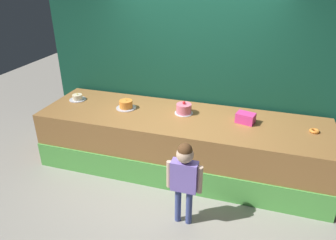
# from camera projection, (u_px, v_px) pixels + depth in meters

# --- Properties ---
(ground_plane) EXTENTS (12.00, 12.00, 0.00)m
(ground_plane) POSITION_uv_depth(u_px,v_px,m) (169.00, 189.00, 4.25)
(ground_plane) COLOR gray
(stage_platform) EXTENTS (4.08, 1.18, 0.84)m
(stage_platform) POSITION_uv_depth(u_px,v_px,m) (181.00, 143.00, 4.56)
(stage_platform) COLOR #9E6B38
(stage_platform) RESTS_ON ground_plane
(curtain_backdrop) EXTENTS (4.75, 0.08, 2.84)m
(curtain_backdrop) POSITION_uv_depth(u_px,v_px,m) (194.00, 64.00, 4.71)
(curtain_backdrop) COLOR #144C38
(curtain_backdrop) RESTS_ON ground_plane
(child_figure) EXTENTS (0.41, 0.19, 1.07)m
(child_figure) POSITION_uv_depth(u_px,v_px,m) (184.00, 174.00, 3.43)
(child_figure) COLOR #3F4C8C
(child_figure) RESTS_ON ground_plane
(pink_box) EXTENTS (0.27, 0.22, 0.14)m
(pink_box) POSITION_uv_depth(u_px,v_px,m) (245.00, 118.00, 4.19)
(pink_box) COLOR #E63A92
(pink_box) RESTS_ON stage_platform
(donut) EXTENTS (0.12, 0.12, 0.04)m
(donut) POSITION_uv_depth(u_px,v_px,m) (314.00, 131.00, 3.97)
(donut) COLOR orange
(donut) RESTS_ON stage_platform
(cake_left) EXTENTS (0.26, 0.26, 0.12)m
(cake_left) POSITION_uv_depth(u_px,v_px,m) (78.00, 98.00, 4.93)
(cake_left) COLOR silver
(cake_left) RESTS_ON stage_platform
(cake_center) EXTENTS (0.30, 0.30, 0.18)m
(cake_center) POSITION_uv_depth(u_px,v_px,m) (126.00, 105.00, 4.63)
(cake_center) COLOR silver
(cake_center) RESTS_ON stage_platform
(cake_right) EXTENTS (0.26, 0.26, 0.19)m
(cake_right) POSITION_uv_depth(u_px,v_px,m) (184.00, 109.00, 4.46)
(cake_right) COLOR silver
(cake_right) RESTS_ON stage_platform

